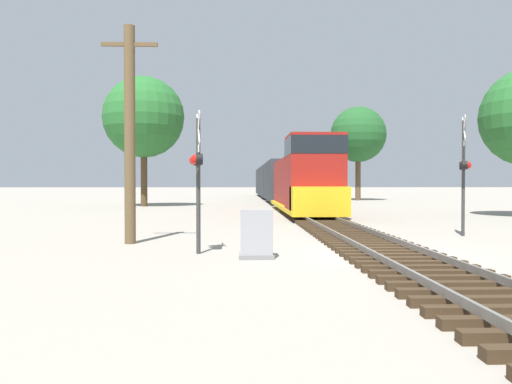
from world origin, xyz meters
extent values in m
plane|color=gray|center=(0.00, 0.00, 0.00)|extent=(400.00, 400.00, 0.00)
cube|color=#382819|center=(0.00, -6.30, 0.08)|extent=(2.60, 0.22, 0.16)
cube|color=#382819|center=(0.00, -5.70, 0.08)|extent=(2.60, 0.22, 0.16)
cube|color=#382819|center=(0.00, -5.10, 0.08)|extent=(2.60, 0.22, 0.16)
cube|color=#382819|center=(0.00, -4.50, 0.08)|extent=(2.60, 0.22, 0.16)
cube|color=#382819|center=(0.00, -3.90, 0.08)|extent=(2.60, 0.22, 0.16)
cube|color=#382819|center=(0.00, -3.30, 0.08)|extent=(2.60, 0.22, 0.16)
cube|color=#382819|center=(0.00, -2.70, 0.08)|extent=(2.60, 0.22, 0.16)
cube|color=#382819|center=(0.00, -2.10, 0.08)|extent=(2.60, 0.22, 0.16)
cube|color=#382819|center=(0.00, -1.50, 0.08)|extent=(2.60, 0.22, 0.16)
cube|color=#382819|center=(0.00, -0.90, 0.08)|extent=(2.60, 0.22, 0.16)
cube|color=#382819|center=(0.00, -0.30, 0.08)|extent=(2.60, 0.22, 0.16)
cube|color=#382819|center=(0.00, 0.30, 0.08)|extent=(2.60, 0.22, 0.16)
cube|color=#382819|center=(0.00, 0.90, 0.08)|extent=(2.60, 0.22, 0.16)
cube|color=#382819|center=(0.00, 1.50, 0.08)|extent=(2.60, 0.22, 0.16)
cube|color=#382819|center=(0.00, 2.10, 0.08)|extent=(2.60, 0.22, 0.16)
cube|color=#382819|center=(0.00, 2.70, 0.08)|extent=(2.60, 0.22, 0.16)
cube|color=#382819|center=(0.00, 3.30, 0.08)|extent=(2.60, 0.22, 0.16)
cube|color=#382819|center=(0.00, 3.90, 0.08)|extent=(2.60, 0.22, 0.16)
cube|color=#382819|center=(0.00, 4.50, 0.08)|extent=(2.60, 0.22, 0.16)
cube|color=#382819|center=(0.00, 5.10, 0.08)|extent=(2.60, 0.22, 0.16)
cube|color=#382819|center=(0.00, 5.70, 0.08)|extent=(2.60, 0.22, 0.16)
cube|color=#382819|center=(0.00, 6.30, 0.08)|extent=(2.60, 0.22, 0.16)
cube|color=#382819|center=(0.00, 6.90, 0.08)|extent=(2.60, 0.22, 0.16)
cube|color=#382819|center=(0.00, 7.50, 0.08)|extent=(2.60, 0.22, 0.16)
cube|color=#382819|center=(0.00, 8.10, 0.08)|extent=(2.60, 0.22, 0.16)
cube|color=#382819|center=(0.00, 8.70, 0.08)|extent=(2.60, 0.22, 0.16)
cube|color=#382819|center=(0.00, 9.30, 0.08)|extent=(2.60, 0.22, 0.16)
cube|color=#382819|center=(0.00, 9.90, 0.08)|extent=(2.60, 0.22, 0.16)
cube|color=#382819|center=(0.00, 10.50, 0.08)|extent=(2.60, 0.22, 0.16)
cube|color=#382819|center=(0.00, 11.10, 0.08)|extent=(2.60, 0.22, 0.16)
cube|color=#382819|center=(0.00, 11.70, 0.08)|extent=(2.60, 0.22, 0.16)
cube|color=#382819|center=(0.00, 12.30, 0.08)|extent=(2.60, 0.22, 0.16)
cube|color=#382819|center=(0.00, 12.90, 0.08)|extent=(2.60, 0.22, 0.16)
cube|color=#382819|center=(0.00, 13.50, 0.08)|extent=(2.60, 0.22, 0.16)
cube|color=#382819|center=(0.00, 14.10, 0.08)|extent=(2.60, 0.22, 0.16)
cube|color=#382819|center=(0.00, 14.70, 0.08)|extent=(2.60, 0.22, 0.16)
cube|color=#382819|center=(0.00, 15.30, 0.08)|extent=(2.60, 0.22, 0.16)
cube|color=#382819|center=(0.00, 15.90, 0.08)|extent=(2.60, 0.22, 0.16)
cube|color=#382819|center=(0.00, 16.50, 0.08)|extent=(2.60, 0.22, 0.16)
cube|color=#382819|center=(0.00, 17.10, 0.08)|extent=(2.60, 0.22, 0.16)
cube|color=#382819|center=(0.00, 17.70, 0.08)|extent=(2.60, 0.22, 0.16)
cube|color=#382819|center=(0.00, 18.30, 0.08)|extent=(2.60, 0.22, 0.16)
cube|color=#382819|center=(0.00, 18.90, 0.08)|extent=(2.60, 0.22, 0.16)
cube|color=#382819|center=(0.00, 19.50, 0.08)|extent=(2.60, 0.22, 0.16)
cube|color=slate|center=(-0.72, 0.00, 0.23)|extent=(0.07, 160.00, 0.15)
cube|color=slate|center=(0.72, 0.00, 0.23)|extent=(0.07, 160.00, 0.15)
cube|color=maroon|center=(0.00, 21.02, 1.94)|extent=(2.40, 11.49, 3.26)
cube|color=maroon|center=(0.00, 12.98, 2.40)|extent=(2.82, 3.61, 4.18)
cube|color=black|center=(0.00, 12.98, 3.88)|extent=(2.85, 3.65, 0.92)
cube|color=gold|center=(0.00, 11.18, 1.04)|extent=(2.82, 1.64, 1.46)
cube|color=gold|center=(0.00, 18.56, 0.43)|extent=(2.88, 16.08, 0.24)
cube|color=black|center=(0.00, 13.23, 0.50)|extent=(1.58, 2.20, 1.00)
cube|color=black|center=(0.00, 23.89, 0.50)|extent=(1.58, 2.20, 1.00)
cube|color=#2D3338|center=(0.00, 34.12, 2.15)|extent=(2.68, 12.02, 3.68)
cube|color=black|center=(0.00, 30.21, 0.45)|extent=(1.58, 2.20, 0.90)
cube|color=black|center=(0.00, 38.03, 0.45)|extent=(1.58, 2.20, 0.90)
cube|color=#2D3338|center=(0.00, 47.48, 2.15)|extent=(2.68, 12.02, 3.68)
cube|color=black|center=(0.00, 43.58, 0.45)|extent=(1.58, 2.20, 0.90)
cube|color=black|center=(0.00, 51.39, 0.45)|extent=(1.58, 2.20, 0.90)
cube|color=#2D3338|center=(0.00, 60.85, 2.15)|extent=(2.68, 12.02, 3.68)
cube|color=black|center=(0.00, 56.94, 0.45)|extent=(1.58, 2.20, 0.90)
cube|color=black|center=(0.00, 64.75, 0.45)|extent=(1.58, 2.20, 0.90)
cylinder|color=#333333|center=(-5.11, 0.35, 1.88)|extent=(0.12, 0.12, 3.75)
cube|color=white|center=(-5.11, 0.35, 3.45)|extent=(0.17, 0.92, 0.93)
cube|color=white|center=(-5.11, 0.35, 3.45)|extent=(0.17, 0.92, 0.93)
cube|color=black|center=(-5.11, 0.35, 2.60)|extent=(0.19, 0.86, 0.06)
cylinder|color=black|center=(-5.16, 0.69, 2.60)|extent=(0.22, 0.32, 0.30)
sphere|color=red|center=(-5.26, 0.68, 2.60)|extent=(0.26, 0.26, 0.26)
cylinder|color=black|center=(-5.11, 0.35, 2.60)|extent=(0.22, 0.32, 0.30)
sphere|color=red|center=(-5.21, 0.33, 2.60)|extent=(0.26, 0.26, 0.26)
cylinder|color=black|center=(-5.06, 0.00, 2.60)|extent=(0.22, 0.32, 0.30)
sphere|color=red|center=(-5.15, -0.01, 2.60)|extent=(0.26, 0.26, 0.26)
cube|color=white|center=(-5.11, 0.35, 2.90)|extent=(0.08, 0.32, 0.20)
cylinder|color=#333333|center=(4.28, 4.63, 2.13)|extent=(0.12, 0.12, 4.26)
cube|color=white|center=(4.28, 4.63, 3.96)|extent=(0.31, 0.89, 0.93)
cube|color=white|center=(4.28, 4.63, 3.96)|extent=(0.31, 0.89, 0.93)
cube|color=black|center=(4.28, 4.63, 2.60)|extent=(0.32, 0.84, 0.06)
cylinder|color=black|center=(4.17, 4.30, 2.60)|extent=(0.26, 0.34, 0.30)
sphere|color=red|center=(4.26, 4.27, 2.60)|extent=(0.26, 0.26, 0.26)
cylinder|color=black|center=(4.28, 4.63, 2.60)|extent=(0.26, 0.34, 0.30)
sphere|color=red|center=(4.37, 4.60, 2.60)|extent=(0.26, 0.26, 0.26)
cylinder|color=black|center=(4.38, 4.96, 2.60)|extent=(0.26, 0.34, 0.30)
sphere|color=red|center=(4.48, 4.93, 2.60)|extent=(0.26, 0.26, 0.26)
cube|color=white|center=(4.28, 4.63, 3.41)|extent=(0.13, 0.31, 0.20)
cube|color=slate|center=(-3.53, -0.55, 0.06)|extent=(0.91, 0.64, 0.12)
cube|color=#939399|center=(-3.53, -0.55, 0.70)|extent=(0.82, 0.58, 1.15)
cylinder|color=brown|center=(-7.50, 2.72, 3.50)|extent=(0.35, 0.35, 7.00)
cube|color=brown|center=(-7.50, 2.72, 6.40)|extent=(1.80, 0.12, 0.12)
cylinder|color=#473521|center=(-11.90, 28.19, 2.70)|extent=(0.54, 0.54, 5.40)
sphere|color=#236028|center=(-11.90, 28.19, 7.41)|extent=(6.70, 6.70, 6.70)
cylinder|color=brown|center=(9.27, 41.79, 2.75)|extent=(0.59, 0.59, 5.50)
sphere|color=#1E5123|center=(9.27, 41.79, 7.35)|extent=(6.17, 6.17, 6.17)
camera|label=1|loc=(-3.97, -13.46, 1.97)|focal=35.00mm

